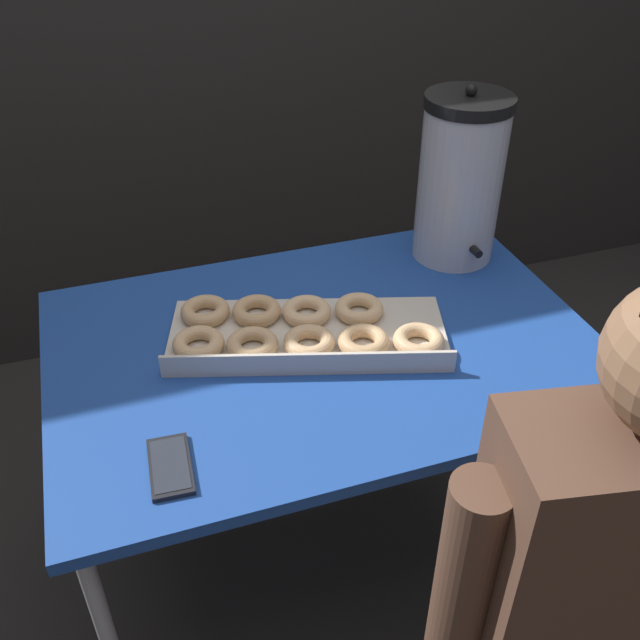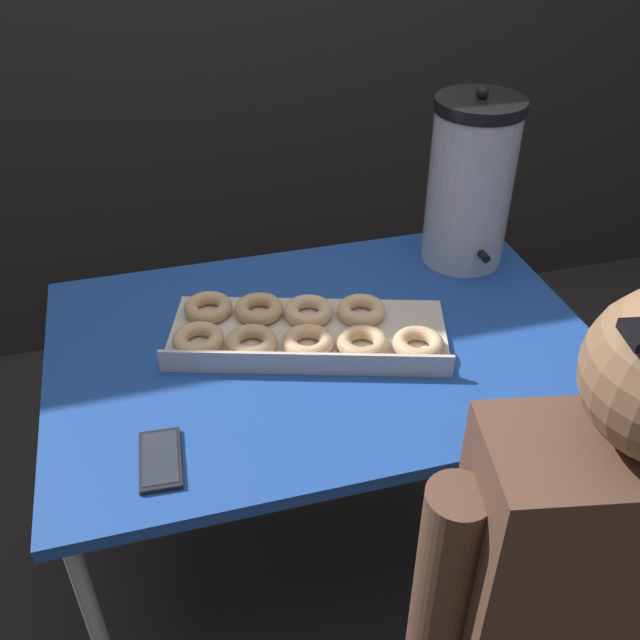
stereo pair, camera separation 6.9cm
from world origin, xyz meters
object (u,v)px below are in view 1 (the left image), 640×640
(cell_phone, at_px, (170,466))
(person_seated, at_px, (594,612))
(donut_box, at_px, (301,331))
(coffee_urn, at_px, (460,179))

(cell_phone, bearing_deg, person_seated, -29.92)
(donut_box, height_order, coffee_urn, coffee_urn)
(donut_box, bearing_deg, cell_phone, -122.51)
(donut_box, relative_size, coffee_urn, 1.48)
(cell_phone, distance_m, person_seated, 0.74)
(donut_box, distance_m, person_seated, 0.75)
(donut_box, bearing_deg, person_seated, -50.41)
(donut_box, height_order, person_seated, person_seated)
(coffee_urn, xyz_separation_m, cell_phone, (-0.80, -0.51, -0.20))
(cell_phone, xyz_separation_m, person_seated, (0.61, -0.40, -0.14))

